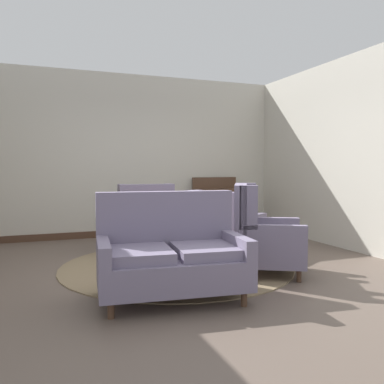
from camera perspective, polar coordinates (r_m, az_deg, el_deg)
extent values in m
plane|color=brown|center=(5.05, -1.06, -11.14)|extent=(8.09, 8.09, 0.00)
cube|color=beige|center=(7.67, -8.44, 5.08)|extent=(5.86, 0.08, 2.99)
cube|color=beige|center=(7.09, 18.68, 5.07)|extent=(0.08, 4.04, 2.99)
cube|color=#4C3323|center=(7.71, -8.26, -5.63)|extent=(5.70, 0.03, 0.12)
cylinder|color=#847051|center=(5.33, -2.17, -10.31)|extent=(2.97, 2.97, 0.01)
cylinder|color=#4C3323|center=(5.03, -3.29, -6.07)|extent=(0.84, 0.84, 0.04)
cylinder|color=#4C3323|center=(5.07, -3.29, -8.39)|extent=(0.10, 0.10, 0.38)
cube|color=#4C3323|center=(5.17, -0.87, -10.40)|extent=(0.28, 0.08, 0.07)
cube|color=#4C3323|center=(5.24, -5.29, -10.23)|extent=(0.22, 0.26, 0.07)
cube|color=#4C3323|center=(4.92, -4.09, -11.15)|extent=(0.21, 0.26, 0.07)
cylinder|color=brown|center=(5.08, -3.27, -5.63)|extent=(0.10, 0.10, 0.02)
ellipsoid|color=brown|center=(5.07, -3.28, -4.21)|extent=(0.18, 0.18, 0.23)
cylinder|color=brown|center=(5.05, -3.29, -2.26)|extent=(0.09, 0.09, 0.11)
torus|color=brown|center=(5.04, -3.29, -1.61)|extent=(0.16, 0.16, 0.02)
cube|color=slate|center=(3.96, -2.77, -11.08)|extent=(1.48, 0.97, 0.28)
cube|color=slate|center=(4.20, -3.75, -4.04)|extent=(1.41, 0.29, 0.61)
cube|color=slate|center=(3.82, -7.23, -8.67)|extent=(0.63, 0.68, 0.10)
cube|color=slate|center=(3.95, 1.78, -8.25)|extent=(0.63, 0.68, 0.10)
cube|color=slate|center=(3.78, -12.36, -8.18)|extent=(0.19, 0.73, 0.19)
cube|color=slate|center=(4.04, 6.46, -7.37)|extent=(0.19, 0.73, 0.19)
cylinder|color=#4C3323|center=(3.63, -11.34, -16.02)|extent=(0.06, 0.06, 0.14)
cylinder|color=#4C3323|center=(3.88, 7.32, -14.67)|extent=(0.06, 0.06, 0.14)
cylinder|color=#4C3323|center=(4.26, -11.86, -13.05)|extent=(0.06, 0.06, 0.14)
cylinder|color=#4C3323|center=(4.47, 4.07, -12.17)|extent=(0.06, 0.06, 0.14)
cube|color=slate|center=(6.27, -6.95, -5.73)|extent=(0.84, 0.89, 0.27)
cube|color=slate|center=(5.87, -6.36, -1.95)|extent=(0.80, 0.19, 0.62)
cube|color=slate|center=(6.02, -3.29, -1.08)|extent=(0.11, 0.21, 0.47)
cube|color=slate|center=(5.89, -9.85, -1.22)|extent=(0.11, 0.21, 0.47)
cube|color=slate|center=(6.35, -3.97, -3.33)|extent=(0.15, 0.75, 0.22)
cube|color=slate|center=(6.23, -10.20, -3.52)|extent=(0.15, 0.75, 0.22)
cylinder|color=#4C3323|center=(6.70, -4.79, -6.90)|extent=(0.06, 0.06, 0.14)
cylinder|color=#4C3323|center=(6.59, -10.22, -7.12)|extent=(0.06, 0.06, 0.14)
cylinder|color=#4C3323|center=(6.04, -3.35, -8.04)|extent=(0.06, 0.06, 0.14)
cylinder|color=#4C3323|center=(5.92, -9.38, -8.31)|extent=(0.06, 0.06, 0.14)
cube|color=slate|center=(4.98, 10.68, -8.06)|extent=(1.07, 1.06, 0.29)
cube|color=slate|center=(4.90, 6.87, -2.66)|extent=(0.49, 0.75, 0.65)
cube|color=slate|center=(4.55, 7.98, -2.16)|extent=(0.22, 0.18, 0.49)
cube|color=slate|center=(5.22, 7.89, -1.43)|extent=(0.22, 0.18, 0.49)
cube|color=slate|center=(4.60, 11.58, -5.85)|extent=(0.67, 0.42, 0.21)
cube|color=slate|center=(5.27, 11.03, -4.66)|extent=(0.67, 0.42, 0.21)
cylinder|color=#4C3323|center=(4.76, 14.80, -11.32)|extent=(0.06, 0.06, 0.14)
cylinder|color=#4C3323|center=(5.35, 13.93, -9.65)|extent=(0.06, 0.06, 0.14)
cylinder|color=#4C3323|center=(4.72, 6.90, -11.36)|extent=(0.06, 0.06, 0.14)
cylinder|color=#4C3323|center=(5.31, 6.94, -9.66)|extent=(0.06, 0.06, 0.14)
cube|color=slate|center=(5.87, 4.90, -6.29)|extent=(1.16, 1.14, 0.28)
cube|color=slate|center=(5.52, 2.81, -2.64)|extent=(0.53, 0.78, 0.53)
cube|color=slate|center=(5.38, 6.46, -2.13)|extent=(0.22, 0.19, 0.40)
cube|color=slate|center=(5.80, 0.47, -1.70)|extent=(0.22, 0.19, 0.40)
cube|color=slate|center=(5.68, 8.20, -4.21)|extent=(0.71, 0.47, 0.19)
cube|color=slate|center=(6.08, 2.37, -3.67)|extent=(0.71, 0.47, 0.19)
cylinder|color=#4C3323|center=(6.03, 9.40, -8.10)|extent=(0.06, 0.06, 0.14)
cylinder|color=#4C3323|center=(6.37, 4.22, -7.43)|extent=(0.06, 0.06, 0.14)
cylinder|color=#4C3323|center=(5.44, 5.68, -9.34)|extent=(0.06, 0.06, 0.14)
cylinder|color=#4C3323|center=(5.82, 0.21, -8.48)|extent=(0.06, 0.06, 0.14)
cylinder|color=#4C3323|center=(6.67, 0.67, -1.43)|extent=(0.52, 0.52, 0.03)
cylinder|color=#4C3323|center=(6.71, 0.67, -4.50)|extent=(0.07, 0.07, 0.69)
cylinder|color=#4C3323|center=(6.76, 0.66, -7.23)|extent=(0.34, 0.34, 0.04)
cube|color=#4C3323|center=(7.94, 3.63, -2.28)|extent=(0.94, 0.37, 0.76)
cube|color=#4C3323|center=(8.06, 3.16, 1.30)|extent=(0.94, 0.04, 0.22)
cube|color=#4C3323|center=(7.71, 1.19, -5.67)|extent=(0.06, 0.06, 0.10)
cube|color=#4C3323|center=(8.06, 6.74, -5.29)|extent=(0.06, 0.06, 0.10)
cube|color=#4C3323|center=(7.96, 0.46, -5.38)|extent=(0.06, 0.06, 0.10)
cube|color=#4C3323|center=(8.30, 5.87, -5.03)|extent=(0.06, 0.06, 0.10)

